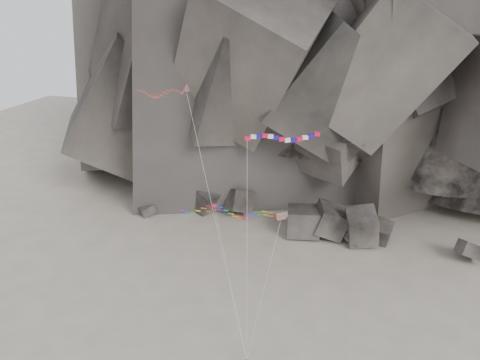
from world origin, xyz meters
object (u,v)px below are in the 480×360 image
(banner_kite, at_px, (282,139))
(parafoil_kite, at_px, (227,211))
(delta_kite, at_px, (158,93))
(pennant_kite, at_px, (220,234))

(banner_kite, xyz_separation_m, parafoil_kite, (-6.64, -0.79, -10.00))
(delta_kite, relative_size, banner_kite, 1.16)
(delta_kite, distance_m, pennant_kite, 20.46)
(banner_kite, relative_size, pennant_kite, 1.53)
(parafoil_kite, xyz_separation_m, pennant_kite, (-0.50, -1.31, -2.61))
(parafoil_kite, distance_m, pennant_kite, 2.97)
(parafoil_kite, bearing_deg, banner_kite, -20.71)
(banner_kite, bearing_deg, parafoil_kite, 163.99)
(pennant_kite, bearing_deg, banner_kite, -0.79)
(delta_kite, distance_m, parafoil_kite, 18.34)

